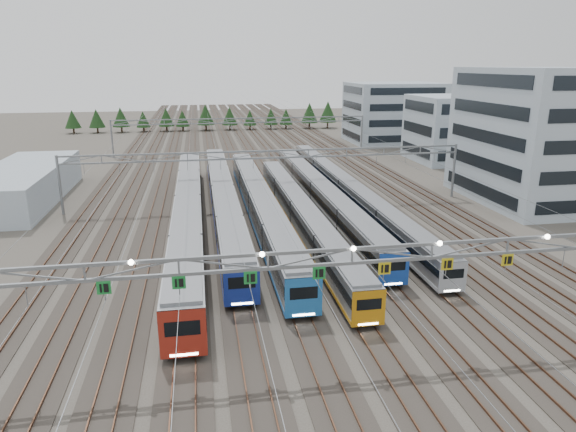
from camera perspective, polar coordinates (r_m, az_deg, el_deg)
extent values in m
plane|color=#47423A|center=(37.34, 6.73, -14.94)|extent=(400.00, 400.00, 0.00)
cube|color=#2D2823|center=(132.19, -5.67, 8.05)|extent=(54.00, 260.00, 0.08)
cube|color=brown|center=(132.77, -16.79, 7.52)|extent=(0.08, 260.00, 0.16)
cube|color=brown|center=(136.40, 5.17, 8.37)|extent=(0.08, 260.00, 0.16)
cube|color=brown|center=(132.12, -5.99, 8.08)|extent=(0.08, 260.00, 0.16)
cube|color=brown|center=(132.22, -5.36, 8.11)|extent=(0.08, 260.00, 0.16)
cube|color=black|center=(64.59, -10.92, -0.85)|extent=(2.64, 60.51, 0.40)
cube|color=#999CA0|center=(64.05, -11.01, 0.80)|extent=(3.10, 61.74, 3.49)
cube|color=black|center=(63.93, -11.03, 1.16)|extent=(3.16, 61.43, 1.05)
cube|color=maroon|center=(64.45, -10.94, -0.46)|extent=(3.15, 61.43, 0.39)
cube|color=slate|center=(63.58, -11.10, 2.41)|extent=(2.79, 60.51, 0.28)
cube|color=maroon|center=(35.33, -11.61, -12.70)|extent=(3.12, 0.12, 3.49)
cube|color=black|center=(35.10, -11.66, -12.13)|extent=(2.33, 0.10, 1.05)
cube|color=white|center=(36.04, -11.47, -14.86)|extent=(1.86, 0.06, 0.17)
cube|color=black|center=(69.97, -7.19, 0.66)|extent=(2.48, 57.71, 0.38)
cube|color=#999CA0|center=(69.50, -7.24, 2.11)|extent=(2.92, 58.89, 3.29)
cube|color=black|center=(69.40, -7.25, 2.42)|extent=(2.98, 58.60, 0.99)
cube|color=navy|center=(69.85, -7.20, 1.01)|extent=(2.97, 58.60, 0.37)
cube|color=slate|center=(69.09, -7.29, 3.51)|extent=(2.63, 57.71, 0.26)
cube|color=navy|center=(41.70, -5.15, -7.86)|extent=(2.94, 0.12, 3.29)
cube|color=black|center=(41.51, -5.16, -7.38)|extent=(2.19, 0.10, 0.99)
cube|color=white|center=(42.26, -5.09, -9.66)|extent=(1.75, 0.06, 0.16)
cube|color=black|center=(66.18, -3.10, -0.16)|extent=(2.48, 54.62, 0.37)
cube|color=#999CA0|center=(65.68, -3.12, 1.36)|extent=(2.91, 55.74, 3.28)
cube|color=black|center=(65.58, -3.13, 1.69)|extent=(2.97, 55.46, 0.99)
cube|color=blue|center=(66.05, -3.11, 0.21)|extent=(2.96, 55.46, 0.36)
cube|color=slate|center=(65.24, -3.15, 2.84)|extent=(2.62, 54.62, 0.26)
cube|color=blue|center=(39.81, 1.75, -9.04)|extent=(2.93, 0.12, 3.28)
cube|color=black|center=(39.61, 1.76, -8.55)|extent=(2.18, 0.10, 0.99)
cube|color=white|center=(40.39, 1.75, -10.91)|extent=(1.75, 0.06, 0.16)
cube|color=black|center=(63.10, 1.40, -1.00)|extent=(2.18, 51.04, 0.33)
cube|color=#999CA0|center=(62.64, 1.41, 0.40)|extent=(2.57, 52.08, 2.89)
cube|color=black|center=(62.54, 1.41, 0.70)|extent=(2.63, 51.82, 0.87)
cube|color=orange|center=(62.98, 1.40, -0.66)|extent=(2.62, 51.82, 0.32)
cube|color=slate|center=(62.23, 1.42, 1.75)|extent=(2.31, 51.04, 0.23)
cube|color=orange|center=(39.15, 8.96, -10.10)|extent=(2.59, 0.12, 2.89)
cube|color=black|center=(38.97, 8.99, -9.67)|extent=(1.92, 0.10, 0.87)
cube|color=white|center=(39.68, 8.90, -11.77)|extent=(1.54, 0.06, 0.14)
cube|color=black|center=(72.28, 3.54, 1.27)|extent=(2.32, 55.45, 0.35)
cube|color=#999CA0|center=(71.85, 3.56, 2.58)|extent=(2.73, 56.58, 3.07)
cube|color=black|center=(71.76, 3.57, 2.87)|extent=(2.79, 56.30, 0.93)
cube|color=#1946B1|center=(72.17, 3.54, 1.59)|extent=(2.78, 56.30, 0.34)
cube|color=slate|center=(71.47, 3.59, 3.85)|extent=(2.46, 55.45, 0.24)
cube|color=#1946B1|center=(46.16, 11.69, -5.84)|extent=(2.75, 0.12, 3.07)
cube|color=black|center=(46.00, 11.73, -5.43)|extent=(2.05, 0.10, 0.93)
cube|color=white|center=(46.63, 11.62, -7.39)|extent=(1.64, 0.06, 0.15)
cube|color=black|center=(75.49, 6.48, 1.85)|extent=(2.10, 63.96, 0.32)
cube|color=#999CA0|center=(75.12, 6.51, 2.99)|extent=(2.47, 65.26, 2.78)
cube|color=black|center=(75.04, 6.52, 3.23)|extent=(2.53, 64.94, 0.84)
cube|color=#A1A7AF|center=(75.40, 6.49, 2.12)|extent=(2.52, 64.94, 0.31)
cube|color=slate|center=(74.78, 6.55, 4.09)|extent=(2.23, 63.96, 0.22)
cube|color=#A1A7AF|center=(46.28, 17.86, -6.50)|extent=(2.49, 0.12, 2.78)
cube|color=black|center=(46.13, 17.92, -6.13)|extent=(1.86, 0.10, 0.84)
cube|color=white|center=(46.70, 17.77, -7.90)|extent=(1.48, 0.06, 0.13)
cube|color=gray|center=(33.94, 7.17, -3.63)|extent=(56.00, 0.22, 0.22)
cube|color=gray|center=(34.29, 7.11, -5.20)|extent=(56.00, 0.22, 0.22)
cube|color=#198031|center=(33.58, -19.78, -7.51)|extent=(0.85, 0.06, 0.85)
cube|color=#198031|center=(33.05, -12.03, -7.25)|extent=(0.85, 0.06, 0.85)
cube|color=#198031|center=(33.13, -4.19, -6.85)|extent=(0.85, 0.06, 0.85)
cube|color=#198031|center=(33.82, 3.47, -6.33)|extent=(0.85, 0.06, 0.85)
cube|color=gold|center=(35.07, 10.68, -5.74)|extent=(0.85, 0.06, 0.85)
cube|color=gold|center=(36.83, 17.28, -5.12)|extent=(0.85, 0.06, 0.85)
cube|color=gold|center=(39.04, 23.20, -4.51)|extent=(0.85, 0.06, 0.85)
cylinder|color=gray|center=(74.39, -24.01, 3.14)|extent=(0.36, 0.36, 8.00)
cylinder|color=gray|center=(81.29, 17.94, 4.81)|extent=(0.36, 0.36, 8.00)
cube|color=gray|center=(72.00, -2.12, 7.25)|extent=(56.00, 0.22, 0.22)
cube|color=gray|center=(72.17, -2.11, 6.47)|extent=(56.00, 0.22, 0.22)
cylinder|color=gray|center=(117.88, -18.98, 8.15)|extent=(0.36, 0.36, 8.00)
cylinder|color=gray|center=(122.35, 8.20, 9.15)|extent=(0.36, 0.36, 8.00)
cube|color=gray|center=(116.38, -5.20, 10.76)|extent=(56.00, 0.22, 0.22)
cube|color=gray|center=(116.49, -5.19, 10.27)|extent=(56.00, 0.22, 0.22)
cube|color=#A0B1C0|center=(82.84, 26.44, 7.95)|extent=(18.00, 22.00, 18.97)
cube|color=#A0B1C0|center=(111.91, 17.47, 9.23)|extent=(14.00, 16.00, 13.23)
cube|color=#A0B1C0|center=(136.54, 11.60, 11.19)|extent=(22.00, 18.00, 14.86)
cube|color=#A0B1C0|center=(84.63, -27.34, 3.14)|extent=(10.00, 30.00, 4.97)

